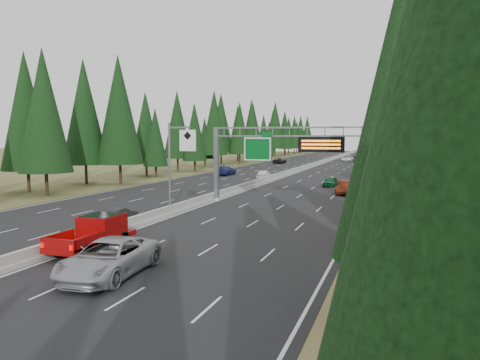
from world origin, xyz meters
The scene contains 19 objects.
road centered at (0.00, 80.00, 0.04)m, with size 32.00×260.00×0.08m, color black.
shoulder_right centered at (17.80, 80.00, 0.03)m, with size 3.60×260.00×0.06m, color olive.
shoulder_left centered at (-17.80, 80.00, 0.03)m, with size 3.60×260.00×0.06m, color #4D5427.
median_barrier centered at (0.00, 80.00, 0.41)m, with size 0.70×260.00×0.85m.
sign_gantry centered at (8.92, 34.88, 5.27)m, with size 16.75×0.98×7.80m.
hov_sign_pole centered at (0.58, 24.97, 4.72)m, with size 2.80×0.50×8.00m.
tree_row_right centered at (22.11, 77.21, 9.58)m, with size 11.57×246.36×18.97m.
tree_row_left centered at (-22.14, 76.58, 9.29)m, with size 11.72×244.79×18.88m.
silver_minivan centered at (5.45, 8.00, 0.98)m, with size 2.98×6.47×1.80m, color #9B9B9F.
red_pickup centered at (1.50, 12.56, 1.20)m, with size 2.23×6.23×2.03m.
car_ahead_green centered at (9.88, 53.20, 0.75)m, with size 1.59×3.94×1.34m, color #12522B.
car_ahead_dkred centered at (12.84, 45.00, 0.88)m, with size 1.69×4.85×1.60m, color #541B0C.
car_ahead_dkgrey centered at (11.49, 93.70, 0.78)m, with size 1.97×4.85×1.41m, color black.
car_ahead_white centered at (5.39, 117.72, 0.90)m, with size 2.72×5.90×1.64m, color white.
car_ahead_far centered at (6.16, 122.42, 0.90)m, with size 1.93×4.81×1.64m, color black.
car_onc_near centered at (-1.96, 20.02, 0.73)m, with size 1.37×3.93×1.29m, color black.
car_onc_blue centered at (-10.32, 65.89, 0.91)m, with size 2.32×5.71×1.66m, color navy.
car_onc_white centered at (-1.50, 59.86, 0.88)m, with size 1.89×4.70×1.60m, color white.
car_onc_far centered at (-9.94, 103.84, 0.79)m, with size 2.36×5.12×1.42m, color black.
Camera 1 is at (18.83, -11.16, 6.93)m, focal length 35.00 mm.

